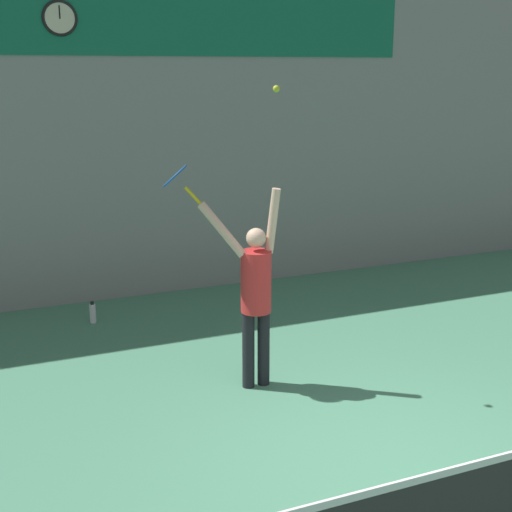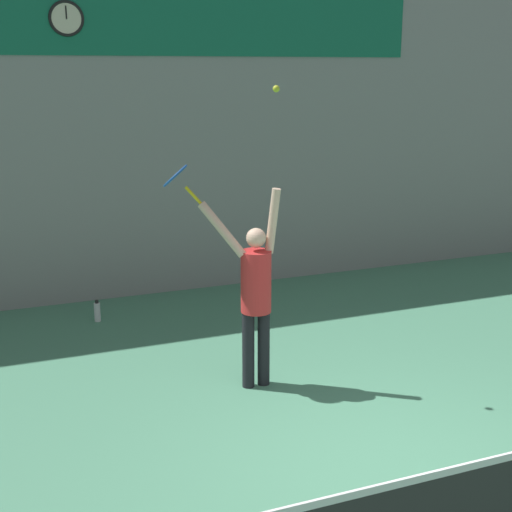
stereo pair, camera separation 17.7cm
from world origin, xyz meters
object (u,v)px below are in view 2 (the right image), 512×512
object	(u,v)px
scoreboard_clock	(66,18)
tennis_racket	(177,177)
tennis_player	(255,290)
water_bottle	(97,312)
tennis_ball	(276,89)

from	to	relation	value
scoreboard_clock	tennis_racket	distance (m)	3.62
tennis_player	water_bottle	world-z (taller)	tennis_player
tennis_player	tennis_ball	world-z (taller)	tennis_ball
scoreboard_clock	tennis_player	world-z (taller)	scoreboard_clock
scoreboard_clock	tennis_player	xyz separation A→B (m)	(1.27, -3.52, -2.86)
scoreboard_clock	tennis_ball	xyz separation A→B (m)	(1.45, -3.64, -0.82)
tennis_player	tennis_racket	xyz separation A→B (m)	(-0.70, 0.38, 1.16)
scoreboard_clock	tennis_racket	world-z (taller)	scoreboard_clock
tennis_player	tennis_racket	world-z (taller)	tennis_racket
tennis_player	tennis_ball	distance (m)	2.05
scoreboard_clock	tennis_ball	size ratio (longest dim) A/B	6.92
water_bottle	tennis_ball	bearing A→B (deg)	-62.89
tennis_racket	tennis_ball	distance (m)	1.33
tennis_racket	water_bottle	bearing A→B (deg)	103.33
tennis_player	tennis_ball	size ratio (longest dim) A/B	31.82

